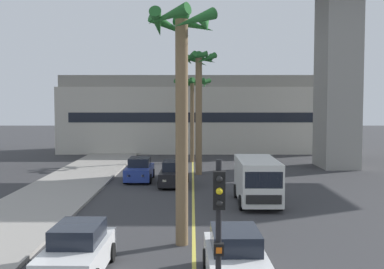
{
  "coord_description": "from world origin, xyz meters",
  "views": [
    {
      "loc": [
        -0.07,
        -1.85,
        5.35
      ],
      "look_at": [
        0.0,
        14.0,
        4.3
      ],
      "focal_mm": 45.78,
      "sensor_mm": 36.0,
      "label": 1
    }
  ],
  "objects_px": {
    "delivery_van": "(255,179)",
    "palm_tree_near_median": "(190,91)",
    "car_queue_front": "(137,170)",
    "car_queue_third": "(233,258)",
    "car_queue_fourth": "(75,252)",
    "traffic_light_median_far": "(182,155)",
    "car_queue_second": "(172,174)",
    "palm_tree_far_median": "(197,84)",
    "palm_tree_mid_median": "(180,72)",
    "traffic_light_median_near": "(217,233)"
  },
  "relations": [
    {
      "from": "traffic_light_median_far",
      "to": "palm_tree_far_median",
      "type": "relative_size",
      "value": 0.46
    },
    {
      "from": "car_queue_front",
      "to": "palm_tree_far_median",
      "type": "bearing_deg",
      "value": 34.02
    },
    {
      "from": "delivery_van",
      "to": "palm_tree_near_median",
      "type": "xyz_separation_m",
      "value": [
        -3.39,
        18.07,
        5.04
      ]
    },
    {
      "from": "car_queue_third",
      "to": "car_queue_fourth",
      "type": "relative_size",
      "value": 1.0
    },
    {
      "from": "car_queue_third",
      "to": "palm_tree_far_median",
      "type": "bearing_deg",
      "value": 92.12
    },
    {
      "from": "delivery_van",
      "to": "palm_tree_far_median",
      "type": "relative_size",
      "value": 0.58
    },
    {
      "from": "car_queue_front",
      "to": "palm_tree_mid_median",
      "type": "distance_m",
      "value": 16.44
    },
    {
      "from": "car_queue_fourth",
      "to": "traffic_light_median_far",
      "type": "height_order",
      "value": "traffic_light_median_far"
    },
    {
      "from": "car_queue_front",
      "to": "car_queue_third",
      "type": "height_order",
      "value": "same"
    },
    {
      "from": "car_queue_second",
      "to": "palm_tree_far_median",
      "type": "xyz_separation_m",
      "value": [
        1.64,
        4.71,
        5.98
      ]
    },
    {
      "from": "delivery_van",
      "to": "traffic_light_median_near",
      "type": "bearing_deg",
      "value": -100.34
    },
    {
      "from": "car_queue_third",
      "to": "palm_tree_near_median",
      "type": "relative_size",
      "value": 0.55
    },
    {
      "from": "car_queue_front",
      "to": "car_queue_second",
      "type": "height_order",
      "value": "same"
    },
    {
      "from": "car_queue_third",
      "to": "palm_tree_mid_median",
      "type": "relative_size",
      "value": 0.47
    },
    {
      "from": "car_queue_fourth",
      "to": "palm_tree_far_median",
      "type": "relative_size",
      "value": 0.46
    },
    {
      "from": "car_queue_front",
      "to": "delivery_van",
      "type": "xyz_separation_m",
      "value": [
        7.01,
        -7.63,
        0.57
      ]
    },
    {
      "from": "car_queue_front",
      "to": "car_queue_second",
      "type": "distance_m",
      "value": 3.12
    },
    {
      "from": "palm_tree_mid_median",
      "to": "delivery_van",
      "type": "bearing_deg",
      "value": 62.92
    },
    {
      "from": "car_queue_third",
      "to": "traffic_light_median_near",
      "type": "height_order",
      "value": "traffic_light_median_near"
    },
    {
      "from": "delivery_van",
      "to": "palm_tree_mid_median",
      "type": "bearing_deg",
      "value": -117.08
    },
    {
      "from": "car_queue_front",
      "to": "traffic_light_median_near",
      "type": "relative_size",
      "value": 0.98
    },
    {
      "from": "car_queue_front",
      "to": "delivery_van",
      "type": "height_order",
      "value": "delivery_van"
    },
    {
      "from": "delivery_van",
      "to": "car_queue_second",
      "type": "bearing_deg",
      "value": 128.97
    },
    {
      "from": "car_queue_front",
      "to": "car_queue_third",
      "type": "relative_size",
      "value": 0.99
    },
    {
      "from": "traffic_light_median_near",
      "to": "delivery_van",
      "type": "bearing_deg",
      "value": 79.66
    },
    {
      "from": "traffic_light_median_far",
      "to": "palm_tree_mid_median",
      "type": "distance_m",
      "value": 7.29
    },
    {
      "from": "car_queue_third",
      "to": "palm_tree_near_median",
      "type": "bearing_deg",
      "value": 92.44
    },
    {
      "from": "delivery_van",
      "to": "traffic_light_median_near",
      "type": "height_order",
      "value": "traffic_light_median_near"
    },
    {
      "from": "traffic_light_median_far",
      "to": "palm_tree_near_median",
      "type": "height_order",
      "value": "palm_tree_near_median"
    },
    {
      "from": "palm_tree_mid_median",
      "to": "car_queue_second",
      "type": "bearing_deg",
      "value": 93.38
    },
    {
      "from": "traffic_light_median_far",
      "to": "car_queue_third",
      "type": "bearing_deg",
      "value": -80.4
    },
    {
      "from": "car_queue_fourth",
      "to": "delivery_van",
      "type": "bearing_deg",
      "value": 56.72
    },
    {
      "from": "palm_tree_near_median",
      "to": "traffic_light_median_far",
      "type": "bearing_deg",
      "value": -91.36
    },
    {
      "from": "car_queue_front",
      "to": "car_queue_third",
      "type": "bearing_deg",
      "value": -75.54
    },
    {
      "from": "traffic_light_median_near",
      "to": "car_queue_fourth",
      "type": "bearing_deg",
      "value": 128.24
    },
    {
      "from": "delivery_van",
      "to": "traffic_light_median_far",
      "type": "distance_m",
      "value": 4.27
    },
    {
      "from": "car_queue_front",
      "to": "palm_tree_far_median",
      "type": "distance_m",
      "value": 7.74
    },
    {
      "from": "car_queue_third",
      "to": "palm_tree_mid_median",
      "type": "xyz_separation_m",
      "value": [
        -1.67,
        3.85,
        5.72
      ]
    },
    {
      "from": "car_queue_front",
      "to": "traffic_light_median_far",
      "type": "relative_size",
      "value": 0.98
    },
    {
      "from": "delivery_van",
      "to": "traffic_light_median_far",
      "type": "relative_size",
      "value": 1.25
    },
    {
      "from": "car_queue_fourth",
      "to": "palm_tree_far_median",
      "type": "height_order",
      "value": "palm_tree_far_median"
    },
    {
      "from": "traffic_light_median_near",
      "to": "palm_tree_far_median",
      "type": "distance_m",
      "value": 26.51
    },
    {
      "from": "palm_tree_far_median",
      "to": "car_queue_fourth",
      "type": "bearing_deg",
      "value": -100.89
    },
    {
      "from": "traffic_light_median_far",
      "to": "palm_tree_near_median",
      "type": "distance_m",
      "value": 19.61
    },
    {
      "from": "car_queue_second",
      "to": "traffic_light_median_near",
      "type": "distance_m",
      "value": 21.65
    },
    {
      "from": "traffic_light_median_near",
      "to": "palm_tree_near_median",
      "type": "xyz_separation_m",
      "value": [
        -0.5,
        33.91,
        3.61
      ]
    },
    {
      "from": "car_queue_fourth",
      "to": "delivery_van",
      "type": "height_order",
      "value": "delivery_van"
    },
    {
      "from": "car_queue_second",
      "to": "traffic_light_median_near",
      "type": "relative_size",
      "value": 0.98
    },
    {
      "from": "palm_tree_near_median",
      "to": "palm_tree_mid_median",
      "type": "distance_m",
      "value": 25.53
    },
    {
      "from": "traffic_light_median_near",
      "to": "traffic_light_median_far",
      "type": "xyz_separation_m",
      "value": [
        -0.95,
        14.64,
        0.0
      ]
    }
  ]
}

